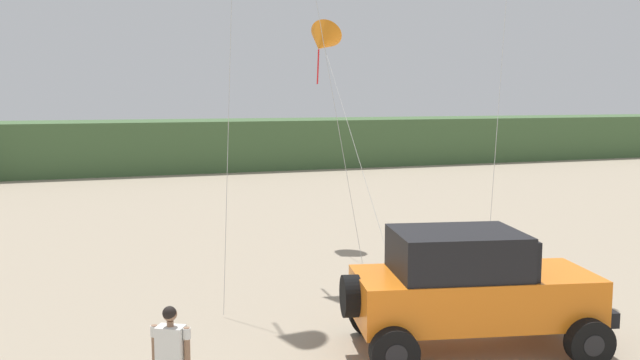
# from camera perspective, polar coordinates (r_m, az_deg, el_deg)

# --- Properties ---
(dune_ridge) EXTENTS (90.00, 6.59, 3.20)m
(dune_ridge) POSITION_cam_1_polar(r_m,az_deg,el_deg) (44.78, -16.32, 2.76)
(dune_ridge) COLOR #426038
(dune_ridge) RESTS_ON ground_plane
(jeep) EXTENTS (5.01, 3.22, 2.26)m
(jeep) POSITION_cam_1_polar(r_m,az_deg,el_deg) (12.93, 12.61, -8.81)
(jeep) COLOR orange
(jeep) RESTS_ON ground_plane
(person_watching) EXTENTS (0.55, 0.45, 1.67)m
(person_watching) POSITION_cam_1_polar(r_m,az_deg,el_deg) (10.45, -12.50, -14.20)
(person_watching) COLOR #8C664C
(person_watching) RESTS_ON ground_plane
(kite_pink_ribbon) EXTENTS (1.73, 6.80, 7.21)m
(kite_pink_ribbon) POSITION_cam_1_polar(r_m,az_deg,el_deg) (22.16, 0.21, 11.68)
(kite_pink_ribbon) COLOR orange
(kite_pink_ribbon) RESTS_ON ground_plane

